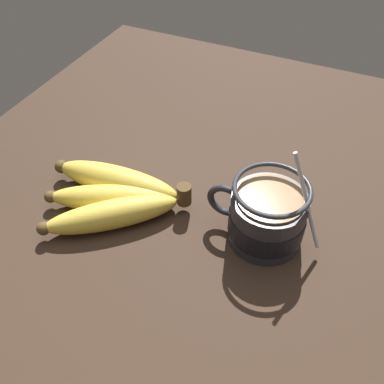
% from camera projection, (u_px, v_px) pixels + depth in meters
% --- Properties ---
extents(table, '(0.91, 0.91, 0.03)m').
position_uv_depth(table, '(235.00, 219.00, 0.60)').
color(table, '#332319').
rests_on(table, ground).
extents(coffee_mug, '(0.15, 0.10, 0.15)m').
position_uv_depth(coffee_mug, '(266.00, 217.00, 0.53)').
color(coffee_mug, '#28282D').
rests_on(coffee_mug, table).
extents(banana_bunch, '(0.21, 0.16, 0.04)m').
position_uv_depth(banana_bunch, '(114.00, 196.00, 0.58)').
color(banana_bunch, '#4C381E').
rests_on(banana_bunch, table).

